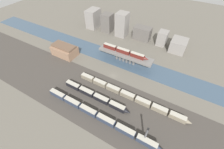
{
  "coord_description": "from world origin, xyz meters",
  "views": [
    {
      "loc": [
        38.58,
        -69.71,
        80.84
      ],
      "look_at": [
        0.0,
        -2.28,
        3.24
      ],
      "focal_mm": 24.0,
      "sensor_mm": 36.0,
      "label": 1
    }
  ],
  "objects": [
    {
      "name": "train_yard_near",
      "position": [
        9.82,
        -35.01,
        2.05
      ],
      "size": [
        77.03,
        2.98,
        4.17
      ],
      "color": "#2D384C",
      "rests_on": "ground"
    },
    {
      "name": "city_block_tall",
      "position": [
        33.95,
        57.08,
        5.37
      ],
      "size": [
        13.06,
        14.92,
        10.75
      ],
      "primitive_type": "cube",
      "color": "gray",
      "rests_on": "ground"
    },
    {
      "name": "city_block_far_left",
      "position": [
        -56.88,
        56.6,
        9.58
      ],
      "size": [
        10.92,
        15.54,
        19.17
      ],
      "primitive_type": "cube",
      "color": "gray",
      "rests_on": "ground"
    },
    {
      "name": "signal_tower",
      "position": [
        37.65,
        -33.87,
        6.65
      ],
      "size": [
        1.0,
        1.0,
        13.63
      ],
      "color": "#4C4C51",
      "rests_on": "ground"
    },
    {
      "name": "train_on_bridge",
      "position": [
        -0.9,
        19.43,
        9.89
      ],
      "size": [
        39.35,
        2.69,
        3.67
      ],
      "color": "#5B1E19",
      "rests_on": "bridge"
    },
    {
      "name": "train_yard_far",
      "position": [
        18.87,
        -12.45,
        1.78
      ],
      "size": [
        77.92,
        3.11,
        3.62
      ],
      "color": "gray",
      "rests_on": "ground"
    },
    {
      "name": "city_block_center",
      "position": [
        -21.71,
        55.61,
        11.68
      ],
      "size": [
        10.63,
        10.97,
        23.37
      ],
      "primitive_type": "cube",
      "color": "gray",
      "rests_on": "ground"
    },
    {
      "name": "city_block_far_right",
      "position": [
        18.53,
        59.21,
        6.76
      ],
      "size": [
        8.27,
        9.31,
        13.52
      ],
      "primitive_type": "cube",
      "color": "gray",
      "rests_on": "ground"
    },
    {
      "name": "bridge",
      "position": [
        0.0,
        19.43,
        6.5
      ],
      "size": [
        45.41,
        9.18,
        8.09
      ],
      "color": "slate",
      "rests_on": "ground"
    },
    {
      "name": "ground_plane",
      "position": [
        0.0,
        0.0,
        0.0
      ],
      "size": [
        400.0,
        400.0,
        0.0
      ],
      "primitive_type": "plane",
      "color": "#666056"
    },
    {
      "name": "city_block_left",
      "position": [
        -38.8,
        55.95,
        9.34
      ],
      "size": [
        10.32,
        9.96,
        18.69
      ],
      "primitive_type": "cube",
      "color": "#605B56",
      "rests_on": "ground"
    },
    {
      "name": "train_yard_mid",
      "position": [
        -0.1,
        -23.74,
        1.86
      ],
      "size": [
        49.3,
        3.14,
        3.8
      ],
      "color": "black",
      "rests_on": "ground"
    },
    {
      "name": "city_block_right",
      "position": [
        -1.14,
        59.03,
        6.34
      ],
      "size": [
        16.33,
        9.42,
        12.69
      ],
      "primitive_type": "cube",
      "color": "#605B56",
      "rests_on": "ground"
    },
    {
      "name": "railbed_yard",
      "position": [
        0.0,
        -24.0,
        0.0
      ],
      "size": [
        280.0,
        42.0,
        0.01
      ],
      "primitive_type": "cube",
      "color": "#423D38",
      "rests_on": "ground"
    },
    {
      "name": "warehouse_building",
      "position": [
        -49.66,
        2.07,
        4.52
      ],
      "size": [
        20.9,
        12.94,
        9.51
      ],
      "color": "#937056",
      "rests_on": "ground"
    },
    {
      "name": "river_water",
      "position": [
        0.0,
        19.43,
        0.0
      ],
      "size": [
        320.0,
        18.54,
        0.01
      ],
      "primitive_type": "cube",
      "color": "#3D5166",
      "rests_on": "ground"
    }
  ]
}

